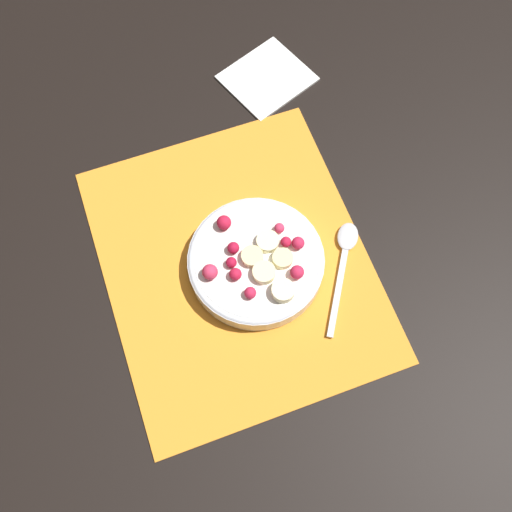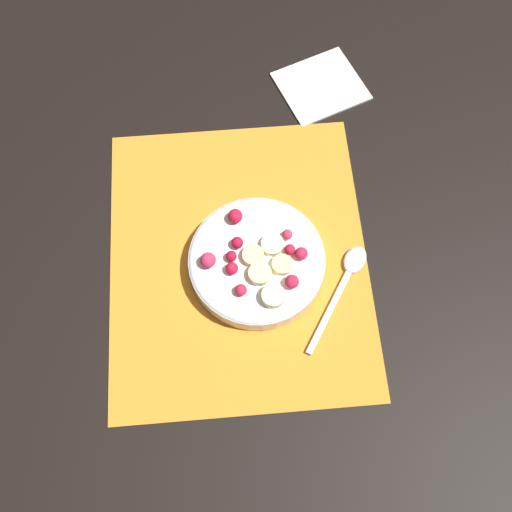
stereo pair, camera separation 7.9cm
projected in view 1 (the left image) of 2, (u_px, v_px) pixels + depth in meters
ground_plane at (236, 264)px, 0.83m from camera, size 3.00×3.00×0.00m
placemat at (236, 263)px, 0.83m from camera, size 0.45×0.37×0.01m
fruit_bowl at (256, 261)px, 0.81m from camera, size 0.19×0.19×0.05m
spoon at (345, 253)px, 0.83m from camera, size 0.16×0.11×0.01m
napkin at (267, 77)px, 0.96m from camera, size 0.16×0.17×0.01m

